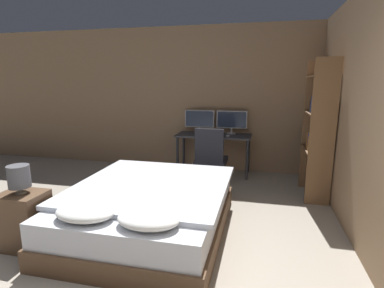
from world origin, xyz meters
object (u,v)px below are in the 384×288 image
at_px(nightstand, 24,220).
at_px(office_chair, 211,163).
at_px(bed, 149,208).
at_px(bookshelf, 319,125).
at_px(desk, 214,140).
at_px(monitor_left, 199,120).
at_px(monitor_right, 232,121).
at_px(bedside_lamp, 19,177).
at_px(keyboard, 212,136).
at_px(computer_mouse, 228,136).

height_order(nightstand, office_chair, office_chair).
xyz_separation_m(bed, bookshelf, (2.01, 1.50, 0.82)).
distance_m(desk, monitor_left, 0.49).
bearing_deg(bookshelf, monitor_left, 153.03).
bearing_deg(office_chair, monitor_right, 75.64).
xyz_separation_m(bedside_lamp, desk, (1.49, 2.95, -0.13)).
height_order(nightstand, bedside_lamp, bedside_lamp).
bearing_deg(bedside_lamp, keyboard, 61.81).
height_order(monitor_left, monitor_right, same).
bearing_deg(bedside_lamp, bookshelf, 34.33).
relative_size(monitor_right, keyboard, 1.50).
relative_size(monitor_right, office_chair, 0.56).
distance_m(nightstand, monitor_right, 3.67).
bearing_deg(bookshelf, bed, -143.19).
xyz_separation_m(computer_mouse, bookshelf, (1.36, -0.64, 0.33)).
height_order(nightstand, monitor_right, monitor_right).
distance_m(monitor_right, computer_mouse, 0.42).
relative_size(keyboard, office_chair, 0.38).
relative_size(computer_mouse, office_chair, 0.07).
distance_m(monitor_left, bookshelf, 2.18).
height_order(bedside_lamp, bookshelf, bookshelf).
bearing_deg(keyboard, monitor_left, 130.98).
height_order(desk, bookshelf, bookshelf).
bearing_deg(monitor_left, bookshelf, -26.97).
distance_m(bedside_lamp, monitor_right, 3.61).
bearing_deg(keyboard, bed, -99.80).
relative_size(computer_mouse, bookshelf, 0.03).
xyz_separation_m(desk, keyboard, (-0.00, -0.17, 0.11)).
height_order(bedside_lamp, computer_mouse, bedside_lamp).
xyz_separation_m(nightstand, keyboard, (1.49, 2.78, 0.45)).
relative_size(bed, monitor_left, 3.77).
height_order(desk, monitor_left, monitor_left).
xyz_separation_m(bed, nightstand, (-1.12, -0.63, 0.03)).
bearing_deg(monitor_left, office_chair, -67.58).
height_order(desk, office_chair, office_chair).
xyz_separation_m(monitor_right, bookshelf, (1.34, -0.99, 0.10)).
bearing_deg(bedside_lamp, computer_mouse, 57.56).
bearing_deg(bed, keyboard, 80.20).
distance_m(keyboard, computer_mouse, 0.28).
distance_m(bedside_lamp, monitor_left, 3.35).
xyz_separation_m(keyboard, computer_mouse, (0.28, 0.00, 0.01)).
height_order(desk, computer_mouse, computer_mouse).
relative_size(desk, monitor_left, 2.43).
bearing_deg(bedside_lamp, desk, 63.22).
distance_m(keyboard, bookshelf, 1.79).
distance_m(bed, monitor_right, 2.68).
bearing_deg(nightstand, monitor_left, 69.22).
bearing_deg(desk, bedside_lamp, -116.78).
xyz_separation_m(bedside_lamp, bookshelf, (3.13, 2.14, 0.32)).
height_order(monitor_left, office_chair, monitor_left).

